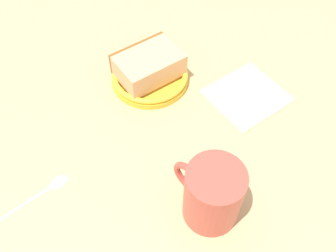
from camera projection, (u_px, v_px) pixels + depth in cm
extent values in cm
cube|color=tan|center=(160.00, 121.00, 66.63)|extent=(123.00, 123.00, 3.28)
cylinder|color=yellow|center=(150.00, 79.00, 69.63)|extent=(13.78, 13.78, 1.10)
torus|color=yellow|center=(150.00, 75.00, 68.79)|extent=(13.67, 13.67, 0.99)
cube|color=brown|center=(150.00, 75.00, 68.95)|extent=(9.42, 12.31, 0.60)
cube|color=#EAB27F|center=(149.00, 66.00, 67.03)|extent=(9.42, 12.31, 4.20)
cube|color=brown|center=(137.00, 53.00, 68.98)|extent=(2.83, 10.95, 4.20)
cylinder|color=#BF4C3F|center=(211.00, 196.00, 50.81)|extent=(7.86, 7.86, 10.01)
cylinder|color=brown|center=(213.00, 185.00, 48.45)|extent=(6.92, 6.92, 0.40)
torus|color=#BF4C3F|center=(189.00, 178.00, 52.42)|extent=(5.27, 3.01, 5.34)
ellipsoid|color=silver|center=(58.00, 181.00, 57.29)|extent=(2.77, 3.44, 0.80)
cylinder|color=silver|center=(19.00, 207.00, 54.99)|extent=(3.25, 9.53, 0.50)
cube|color=beige|center=(247.00, 95.00, 67.57)|extent=(13.85, 14.60, 0.60)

